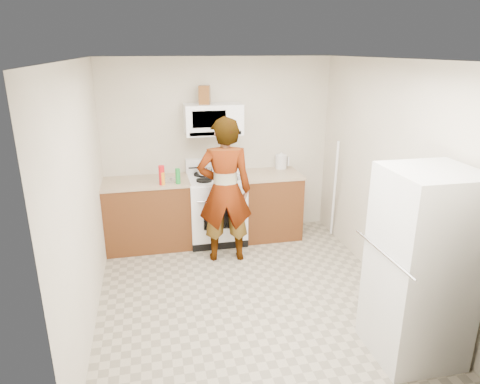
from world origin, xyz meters
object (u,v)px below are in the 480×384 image
object	(u,v)px
person	(225,191)
microwave	(213,119)
kettle	(281,162)
fridge	(421,267)
saucepan	(205,170)
gas_range	(216,208)

from	to	relation	value
person	microwave	bearing A→B (deg)	-82.00
person	kettle	bearing A→B (deg)	-133.97
person	kettle	size ratio (longest dim) A/B	9.33
microwave	fridge	world-z (taller)	microwave
fridge	kettle	distance (m)	2.97
person	kettle	xyz separation A→B (m)	(0.98, 0.81, 0.11)
microwave	saucepan	xyz separation A→B (m)	(-0.13, -0.02, -0.69)
person	saucepan	size ratio (longest dim) A/B	8.98
microwave	saucepan	bearing A→B (deg)	-173.12
fridge	saucepan	distance (m)	3.18
fridge	microwave	bearing A→B (deg)	115.51
fridge	person	bearing A→B (deg)	121.91
microwave	kettle	distance (m)	1.20
gas_range	microwave	bearing A→B (deg)	90.00
microwave	person	bearing A→B (deg)	-88.38
gas_range	person	bearing A→B (deg)	-88.02
kettle	saucepan	size ratio (longest dim) A/B	0.96
microwave	saucepan	size ratio (longest dim) A/B	3.70
microwave	person	world-z (taller)	microwave
microwave	fridge	size ratio (longest dim) A/B	0.45
person	fridge	size ratio (longest dim) A/B	1.09
gas_range	fridge	xyz separation A→B (m)	(1.31, -2.72, 0.36)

